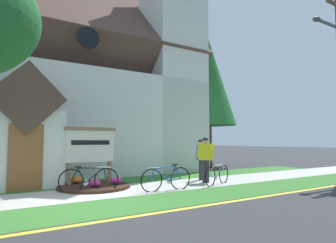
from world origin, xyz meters
The scene contains 14 objects.
ground centered at (0.00, 4.00, 0.00)m, with size 140.00×140.00×0.00m, color #333335.
sidewalk_slab centered at (1.44, 1.50, 0.01)m, with size 32.00×2.15×0.01m, color #B7B5AD.
grass_verge centered at (1.44, -0.49, 0.00)m, with size 32.00×1.84×0.01m, color #38722D.
church_lawn centered at (1.44, 3.56, 0.00)m, with size 24.00×1.96×0.01m, color #38722D.
curb_paint_stripe centered at (1.44, -1.56, 0.00)m, with size 28.00×0.16×0.01m, color yellow.
church_building centered at (1.81, 9.30, 4.67)m, with size 13.51×12.01×13.50m.
church_sign centered at (1.14, 2.91, 1.35)m, with size 1.81×0.13×2.06m.
flower_bed centered at (1.15, 2.41, 0.07)m, with size 2.37×2.37×0.34m.
bicycle_red centered at (2.93, 0.70, 0.38)m, with size 1.77×0.13×0.85m.
bicycle_silver centered at (5.12, 0.79, 0.37)m, with size 1.63×0.63×0.79m.
bicycle_orange centered at (0.75, 1.73, 0.38)m, with size 1.72×0.58×0.82m.
cyclist_in_yellow_jersey centered at (5.09, 1.40, 1.01)m, with size 0.45×0.72×1.72m.
cyclist_in_blue_jersey centered at (5.43, 2.07, 0.96)m, with size 0.63×0.37×1.64m.
roadside_conifer centered at (9.67, 6.64, 5.36)m, with size 3.39×3.39×8.21m.
Camera 1 is at (-1.80, -7.01, 1.56)m, focal length 30.22 mm.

